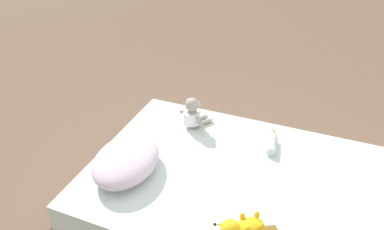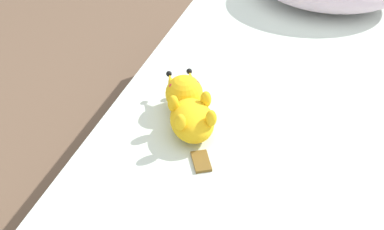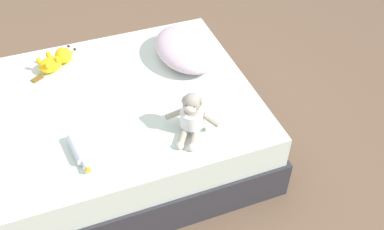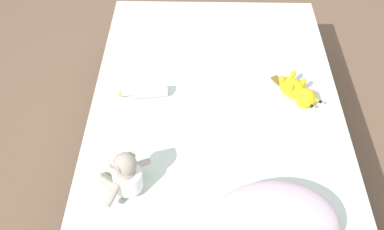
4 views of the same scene
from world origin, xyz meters
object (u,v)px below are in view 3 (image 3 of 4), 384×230
at_px(bed, 88,135).
at_px(glass_bottle, 78,150).
at_px(plush_monkey, 192,117).
at_px(plush_yellow_creature, 56,60).
at_px(pillow, 188,48).

distance_m(bed, glass_bottle, 0.44).
distance_m(bed, plush_monkey, 0.71).
relative_size(plush_monkey, plush_yellow_creature, 0.85).
bearing_deg(plush_monkey, plush_yellow_creature, -144.23).
bearing_deg(bed, plush_monkey, 52.52).
xyz_separation_m(plush_monkey, plush_yellow_creature, (-0.80, -0.58, -0.05)).
distance_m(plush_monkey, glass_bottle, 0.58).
bearing_deg(pillow, glass_bottle, -54.36).
relative_size(bed, plush_monkey, 7.69).
distance_m(pillow, plush_monkey, 0.63).
relative_size(plush_yellow_creature, glass_bottle, 1.22).
xyz_separation_m(plush_monkey, glass_bottle, (-0.04, -0.58, -0.07)).
relative_size(bed, plush_yellow_creature, 6.50).
bearing_deg(bed, plush_yellow_creature, -170.17).
distance_m(pillow, glass_bottle, 0.95).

